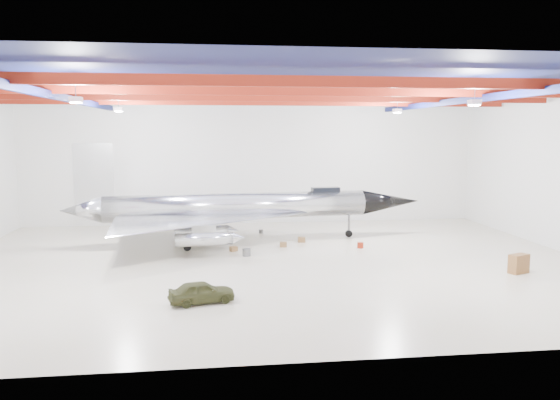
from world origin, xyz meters
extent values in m
plane|color=beige|center=(0.00, 0.00, 0.00)|extent=(40.00, 40.00, 0.00)
plane|color=silver|center=(0.00, 15.00, 5.50)|extent=(40.00, 0.00, 40.00)
plane|color=#0A0F38|center=(0.00, 0.00, 11.00)|extent=(40.00, 40.00, 0.00)
cube|color=maroon|center=(0.00, -9.00, 10.40)|extent=(39.50, 0.25, 0.50)
cube|color=maroon|center=(0.00, -3.00, 10.40)|extent=(39.50, 0.25, 0.50)
cube|color=maroon|center=(0.00, 3.00, 10.40)|extent=(39.50, 0.25, 0.50)
cube|color=maroon|center=(0.00, 9.00, 10.40)|extent=(39.50, 0.25, 0.50)
cube|color=#0B1246|center=(-12.00, 0.00, 10.10)|extent=(0.25, 29.50, 0.40)
cube|color=#0B1246|center=(12.00, 0.00, 10.10)|extent=(0.25, 29.50, 0.40)
cube|color=silver|center=(-10.00, -6.00, 9.70)|extent=(0.55, 0.55, 0.25)
cube|color=silver|center=(10.00, -6.00, 9.70)|extent=(0.55, 0.55, 0.25)
cube|color=silver|center=(-10.00, 6.00, 9.70)|extent=(0.55, 0.55, 0.25)
cube|color=silver|center=(10.00, 6.00, 9.70)|extent=(0.55, 0.55, 0.25)
cylinder|color=silver|center=(-1.77, 6.75, 2.69)|extent=(19.34, 3.51, 1.92)
cone|color=black|center=(10.22, 7.75, 2.69)|extent=(4.95, 2.32, 1.92)
cone|color=silver|center=(-12.80, 5.83, 2.69)|extent=(3.04, 2.16, 1.92)
cube|color=silver|center=(-11.84, 5.91, 5.20)|extent=(2.69, 0.34, 4.33)
cube|color=black|center=(4.94, 7.31, 3.70)|extent=(2.17, 0.94, 0.48)
cylinder|color=silver|center=(-4.21, 1.24, 1.35)|extent=(3.72, 1.17, 0.87)
cylinder|color=silver|center=(-4.41, 3.63, 1.35)|extent=(3.72, 1.17, 0.87)
cylinder|color=silver|center=(-4.88, 9.39, 1.35)|extent=(3.72, 1.17, 0.87)
cylinder|color=silver|center=(-5.08, 11.78, 1.35)|extent=(3.72, 1.17, 0.87)
cylinder|color=#59595B|center=(6.86, 7.47, 0.87)|extent=(0.17, 0.17, 1.73)
cylinder|color=black|center=(6.86, 7.47, 0.27)|extent=(0.55, 0.26, 0.54)
cylinder|color=#59595B|center=(-5.40, 4.03, 0.87)|extent=(0.17, 0.17, 1.73)
cylinder|color=black|center=(-5.40, 4.03, 0.27)|extent=(0.55, 0.26, 0.54)
cylinder|color=#59595B|center=(-5.80, 8.83, 0.87)|extent=(0.17, 0.17, 1.73)
cylinder|color=black|center=(-5.80, 8.83, 0.27)|extent=(0.55, 0.26, 0.54)
imported|color=#3B3E1F|center=(-4.21, -7.64, 0.54)|extent=(3.38, 2.00, 1.08)
cube|color=brown|center=(13.99, -4.32, 0.56)|extent=(1.35, 1.04, 1.11)
cube|color=olive|center=(-2.24, 3.54, 0.17)|extent=(0.59, 0.54, 0.33)
cube|color=maroon|center=(-3.11, 7.44, 0.13)|extent=(0.39, 0.31, 0.27)
cylinder|color=#59595B|center=(-1.45, 1.99, 0.25)|extent=(0.71, 0.71, 0.49)
cube|color=olive|center=(2.90, 6.02, 0.19)|extent=(0.55, 0.45, 0.37)
cube|color=#59595B|center=(-5.53, 6.91, 0.14)|extent=(0.40, 0.32, 0.28)
cylinder|color=maroon|center=(6.69, 3.48, 0.20)|extent=(0.50, 0.50, 0.40)
cube|color=olive|center=(1.33, 4.52, 0.17)|extent=(0.55, 0.46, 0.35)
cylinder|color=#59595B|center=(0.22, 9.89, 0.16)|extent=(0.40, 0.40, 0.31)
camera|label=1|loc=(-3.59, -33.32, 8.22)|focal=35.00mm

